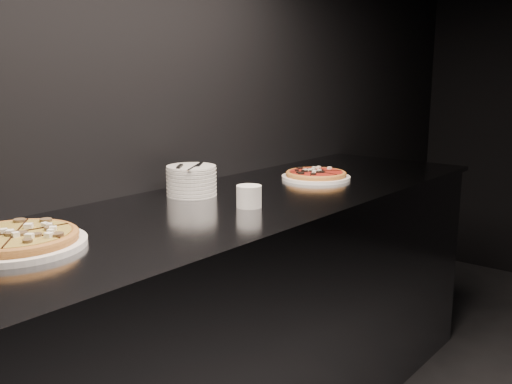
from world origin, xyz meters
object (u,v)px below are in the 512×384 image
Objects in this scene: pizza_mushroom at (17,239)px; ramekin at (249,196)px; cutlery at (190,166)px; plate_stack at (191,180)px; counter at (253,313)px; pizza_tomato at (316,175)px.

ramekin is (0.17, 0.74, 0.02)m from pizza_mushroom.
cutlery is at bearing 99.07° from pizza_mushroom.
pizza_mushroom is 0.77m from plate_stack.
counter is 13.26× the size of plate_stack.
counter is at bearing 85.44° from pizza_mushroom.
ramekin is at bearing -37.35° from cutlery.
cutlery reaches higher than pizza_tomato.
cutlery is 0.30m from ramekin.
pizza_tomato is 1.58× the size of cutlery.
pizza_mushroom is at bearing -80.56° from plate_stack.
pizza_mushroom is 4.69× the size of ramekin.
ramekin is (0.30, -0.02, -0.02)m from plate_stack.
ramekin is at bearing -54.19° from counter.
plate_stack reaches higher than counter.
ramekin is at bearing -78.68° from pizza_tomato.
cutlery is at bearing -144.53° from counter.
counter is 1.00m from pizza_mushroom.
counter is 0.53m from ramekin.
pizza_mushroom is 2.18× the size of plate_stack.
ramekin is at bearing -3.70° from plate_stack.
ramekin is (0.29, -0.01, -0.07)m from cutlery.
pizza_tomato is 0.60m from ramekin.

